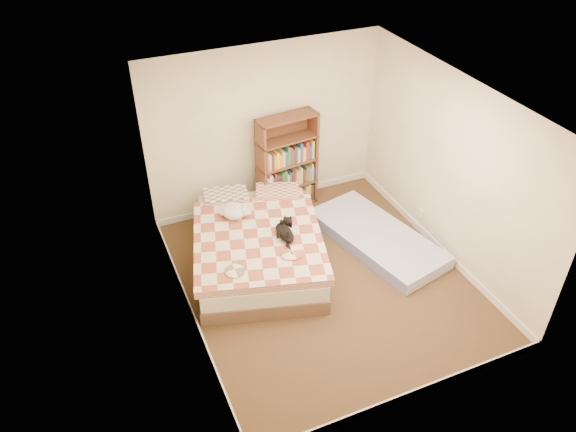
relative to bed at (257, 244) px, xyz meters
name	(u,v)px	position (x,y,z in m)	size (l,w,h in m)	color
room	(327,204)	(0.65, -0.71, 0.93)	(3.51, 4.01, 2.51)	#40301B
bed	(257,244)	(0.00, 0.00, 0.00)	(2.10, 2.56, 0.59)	brown
bookshelf	(287,174)	(0.89, 1.07, 0.28)	(0.93, 0.40, 1.50)	#57331D
floor_mattress	(377,238)	(1.68, -0.32, -0.18)	(0.91, 2.02, 0.18)	#7B88CD
black_cat	(284,231)	(0.28, -0.28, 0.33)	(0.38, 0.70, 0.16)	black
white_dog	(235,211)	(-0.16, 0.37, 0.35)	(0.37, 0.40, 0.17)	white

